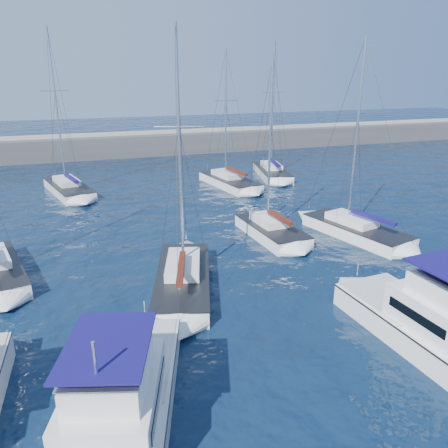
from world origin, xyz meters
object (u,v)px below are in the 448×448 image
object	(u,v)px
sailboat_back_c	(272,172)
sailboat_mid_b	(183,279)
motor_yacht_stbd_inner	(427,321)
sailboat_back_b	(229,181)
sailboat_back_a	(69,189)
sailboat_mid_c	(271,230)
sailboat_mid_e	(356,230)
motor_yacht_port_inner	(121,404)

from	to	relation	value
sailboat_back_c	sailboat_mid_b	bearing A→B (deg)	-113.10
motor_yacht_stbd_inner	sailboat_back_b	distance (m)	31.00
sailboat_back_b	sailboat_back_c	bearing A→B (deg)	11.74
sailboat_mid_b	sailboat_back_a	xyz separation A→B (m)	(-6.50, 24.25, 0.02)
sailboat_mid_b	sailboat_back_b	xyz separation A→B (m)	(10.50, 21.92, -0.00)
sailboat_mid_c	motor_yacht_stbd_inner	bearing A→B (deg)	-90.32
sailboat_mid_b	sailboat_mid_c	distance (m)	10.30
motor_yacht_stbd_inner	sailboat_back_a	xyz separation A→B (m)	(-16.06, 33.32, -0.60)
sailboat_mid_b	sailboat_mid_c	xyz separation A→B (m)	(8.40, 5.96, 0.00)
sailboat_mid_b	sailboat_back_a	bearing A→B (deg)	120.84
motor_yacht_stbd_inner	sailboat_mid_e	bearing A→B (deg)	64.55
motor_yacht_port_inner	sailboat_mid_b	world-z (taller)	sailboat_mid_b
motor_yacht_port_inner	sailboat_mid_b	bearing A→B (deg)	82.12
sailboat_mid_c	sailboat_mid_e	distance (m)	6.55
sailboat_back_a	sailboat_back_b	bearing A→B (deg)	-22.95
motor_yacht_stbd_inner	sailboat_back_b	world-z (taller)	sailboat_back_b
sailboat_mid_e	sailboat_back_a	bearing A→B (deg)	121.37
motor_yacht_port_inner	motor_yacht_stbd_inner	distance (m)	14.19
motor_yacht_port_inner	sailboat_back_b	distance (m)	35.34
sailboat_mid_b	sailboat_mid_e	xyz separation A→B (m)	(14.64, 3.98, 0.00)
motor_yacht_port_inner	motor_yacht_stbd_inner	size ratio (longest dim) A/B	1.19
sailboat_back_a	motor_yacht_stbd_inner	bearing A→B (deg)	-79.38
motor_yacht_port_inner	motor_yacht_stbd_inner	bearing A→B (deg)	20.62
sailboat_mid_c	motor_yacht_port_inner	bearing A→B (deg)	-133.85
sailboat_back_a	sailboat_back_b	distance (m)	17.16
motor_yacht_port_inner	sailboat_mid_e	bearing A→B (deg)	52.78
sailboat_mid_c	sailboat_back_c	size ratio (longest dim) A/B	0.85
sailboat_back_a	sailboat_mid_c	bearing A→B (deg)	-65.96
motor_yacht_stbd_inner	sailboat_back_c	xyz separation A→B (m)	(7.37, 33.70, -0.61)
motor_yacht_port_inner	sailboat_back_b	size ratio (longest dim) A/B	0.71
motor_yacht_port_inner	sailboat_back_b	xyz separation A→B (m)	(15.09, 31.95, -0.62)
sailboat_mid_b	sailboat_back_c	size ratio (longest dim) A/B	0.95
motor_yacht_port_inner	sailboat_mid_e	size ratio (longest dim) A/B	0.71
motor_yacht_port_inner	motor_yacht_stbd_inner	xyz separation A→B (m)	(14.16, 0.97, 0.00)
sailboat_mid_e	sailboat_back_b	distance (m)	18.41
sailboat_mid_b	motor_yacht_port_inner	bearing A→B (deg)	-98.75
sailboat_back_b	sailboat_mid_b	bearing A→B (deg)	-126.80
sailboat_back_a	sailboat_back_c	distance (m)	23.43
sailboat_back_c	motor_yacht_port_inner	bearing A→B (deg)	-110.43
motor_yacht_stbd_inner	sailboat_back_c	size ratio (longest dim) A/B	0.56
motor_yacht_port_inner	sailboat_mid_c	distance (m)	20.61
motor_yacht_stbd_inner	sailboat_back_a	distance (m)	36.99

